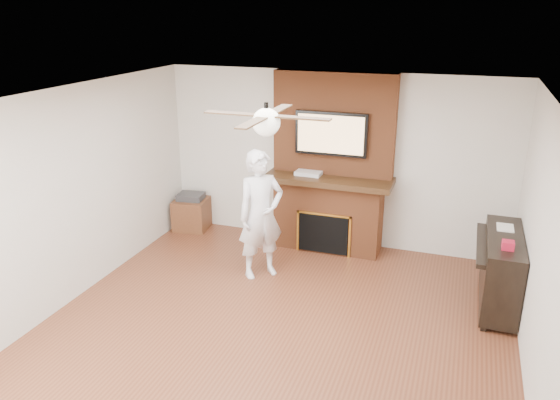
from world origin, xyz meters
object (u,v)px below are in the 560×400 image
(person, at_px, (261,215))
(piano, at_px, (500,269))
(side_table, at_px, (192,212))
(fireplace, at_px, (330,181))

(person, relative_size, piano, 1.24)
(person, height_order, piano, person)
(piano, bearing_deg, side_table, 168.45)
(side_table, distance_m, piano, 4.59)
(person, xyz_separation_m, side_table, (-1.60, 1.11, -0.57))
(fireplace, relative_size, person, 1.50)
(person, bearing_deg, side_table, 100.32)
(side_table, bearing_deg, person, -42.66)
(side_table, height_order, piano, piano)
(fireplace, height_order, person, fireplace)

